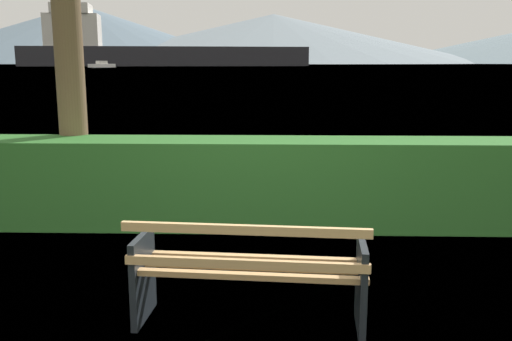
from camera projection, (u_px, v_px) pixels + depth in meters
name	position (u px, v px, depth m)	size (l,w,h in m)	color
ground_plane	(250.00, 322.00, 4.32)	(1400.00, 1400.00, 0.00)	#4C6B33
water_surface	(273.00, 65.00, 305.57)	(620.00, 620.00, 0.00)	#7A99A8
park_bench	(249.00, 272.00, 4.18)	(1.78, 0.70, 0.87)	tan
hedge_row	(259.00, 183.00, 6.77)	(7.84, 0.79, 1.06)	#2D6B28
cargo_ship_large	(145.00, 49.00, 226.35)	(115.45, 34.19, 23.97)	#232328
fishing_boat_near	(102.00, 65.00, 176.38)	(7.44, 8.32, 2.12)	silver
distant_hills	(333.00, 38.00, 549.27)	(867.06, 418.38, 54.48)	slate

